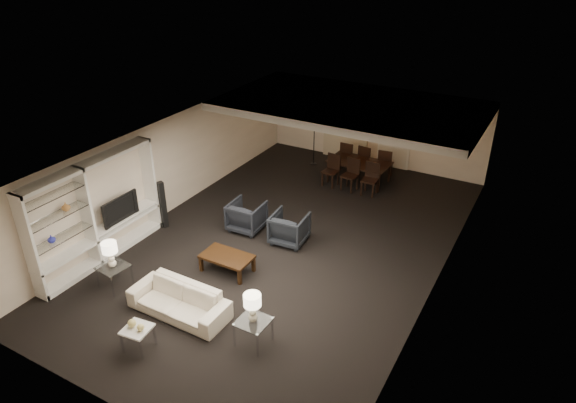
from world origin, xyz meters
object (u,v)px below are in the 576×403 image
(side_table_left, at_px, (115,277))
(table_lamp_right, at_px, (253,308))
(coffee_table, at_px, (227,263))
(sofa, at_px, (179,301))
(dining_table, at_px, (358,172))
(floor_speaker, at_px, (163,205))
(chair_nl, at_px, (330,171))
(chair_fm, at_px, (367,159))
(vase_amber, at_px, (66,207))
(chair_nm, at_px, (350,175))
(television, at_px, (117,208))
(pendant_light, at_px, (360,125))
(armchair_right, at_px, (289,228))
(armchair_left, at_px, (247,216))
(table_lamp_left, at_px, (111,255))
(side_table_right, at_px, (254,332))
(chair_fl, at_px, (348,156))
(chair_nr, at_px, (370,180))
(vase_blue, at_px, (51,239))
(chair_fr, at_px, (386,163))
(floor_lamp, at_px, (314,143))

(side_table_left, distance_m, table_lamp_right, 3.44)
(coffee_table, xyz_separation_m, table_lamp_right, (1.70, -1.60, 0.60))
(sofa, xyz_separation_m, dining_table, (0.75, 7.21, 0.02))
(floor_speaker, distance_m, chair_nl, 4.92)
(coffee_table, height_order, chair_fm, chair_fm)
(table_lamp_right, distance_m, vase_amber, 4.51)
(chair_nm, bearing_deg, chair_fm, 97.97)
(television, relative_size, dining_table, 0.57)
(sofa, height_order, television, television)
(pendant_light, xyz_separation_m, armchair_right, (-0.29, -3.46, -1.55))
(chair_nl, bearing_deg, vase_amber, -108.61)
(armchair_left, distance_m, table_lamp_left, 3.50)
(dining_table, bearing_deg, side_table_right, -79.96)
(armchair_left, relative_size, table_lamp_left, 1.44)
(table_lamp_left, distance_m, chair_nl, 6.83)
(floor_speaker, height_order, chair_fl, floor_speaker)
(coffee_table, bearing_deg, chair_nm, 81.44)
(side_table_left, bearing_deg, chair_nr, 65.10)
(vase_blue, bearing_deg, vase_amber, 90.00)
(dining_table, height_order, chair_fl, chair_fl)
(television, height_order, chair_nm, television)
(coffee_table, height_order, table_lamp_right, table_lamp_right)
(coffee_table, height_order, chair_fr, chair_fr)
(chair_fm, relative_size, floor_lamp, 0.65)
(vase_amber, height_order, chair_fr, vase_amber)
(vase_blue, distance_m, chair_fl, 8.88)
(dining_table, distance_m, chair_fl, 0.90)
(pendant_light, height_order, armchair_right, pendant_light)
(vase_amber, distance_m, chair_fl, 8.49)
(chair_nm, bearing_deg, vase_blue, -108.17)
(dining_table, distance_m, chair_fm, 0.67)
(table_lamp_left, bearing_deg, chair_nl, 74.28)
(armchair_left, bearing_deg, vase_amber, 54.75)
(pendant_light, height_order, chair_fm, pendant_light)
(armchair_right, relative_size, chair_fl, 0.89)
(chair_nl, bearing_deg, side_table_right, -71.79)
(chair_nm, height_order, chair_fr, same)
(armchair_right, bearing_deg, table_lamp_right, 103.38)
(armchair_right, xyz_separation_m, table_lamp_left, (-2.30, -3.30, 0.43))
(chair_nr, bearing_deg, table_lamp_right, -88.96)
(armchair_left, xyz_separation_m, chair_fr, (1.95, 4.56, 0.09))
(table_lamp_right, bearing_deg, television, 164.64)
(armchair_left, height_order, side_table_left, armchair_left)
(table_lamp_left, bearing_deg, armchair_right, 55.12)
(side_table_right, bearing_deg, chair_nm, 98.26)
(table_lamp_right, xyz_separation_m, chair_fl, (-1.55, 7.86, -0.34))
(side_table_left, xyz_separation_m, dining_table, (2.45, 7.21, 0.05))
(chair_fr, bearing_deg, table_lamp_right, 85.40)
(vase_amber, height_order, dining_table, vase_amber)
(sofa, distance_m, table_lamp_left, 1.77)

